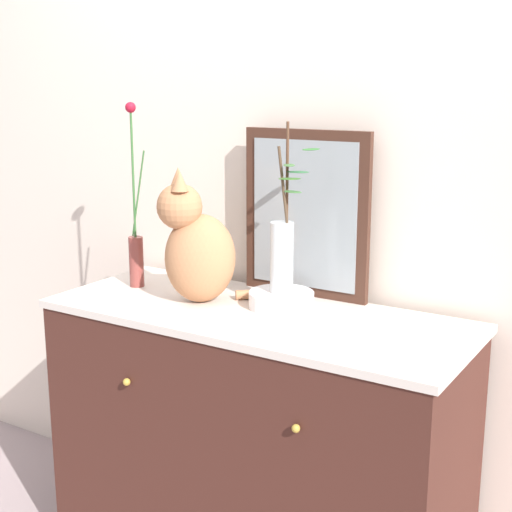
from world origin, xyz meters
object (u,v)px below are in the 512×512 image
at_px(sideboard, 256,446).
at_px(vase_glass_clear, 283,250).
at_px(cat_sitting, 196,246).
at_px(vase_slim_green, 136,244).
at_px(bowl_porcelain, 281,300).
at_px(mirror_leaning, 306,214).

xyz_separation_m(sideboard, vase_glass_clear, (0.05, 0.08, 0.65)).
xyz_separation_m(cat_sitting, vase_slim_green, (-0.29, 0.04, -0.03)).
relative_size(cat_sitting, vase_slim_green, 0.69).
height_order(cat_sitting, vase_glass_clear, vase_glass_clear).
bearing_deg(vase_slim_green, sideboard, -3.63).
bearing_deg(sideboard, cat_sitting, -178.13).
height_order(sideboard, vase_glass_clear, vase_glass_clear).
bearing_deg(vase_slim_green, cat_sitting, -7.77).
distance_m(bowl_porcelain, vase_glass_clear, 0.16).
bearing_deg(vase_glass_clear, cat_sitting, -161.89).
distance_m(mirror_leaning, vase_glass_clear, 0.19).
relative_size(vase_slim_green, bowl_porcelain, 3.05).
relative_size(vase_slim_green, vase_glass_clear, 1.18).
bearing_deg(cat_sitting, mirror_leaning, 44.62).
relative_size(mirror_leaning, vase_slim_green, 0.87).
bearing_deg(mirror_leaning, vase_glass_clear, -86.66).
height_order(vase_slim_green, vase_glass_clear, vase_slim_green).
xyz_separation_m(mirror_leaning, cat_sitting, (-0.26, -0.26, -0.09)).
xyz_separation_m(mirror_leaning, bowl_porcelain, (0.01, -0.17, -0.25)).
bearing_deg(vase_slim_green, vase_glass_clear, 4.94).
xyz_separation_m(bowl_porcelain, vase_glass_clear, (0.00, 0.00, 0.16)).
distance_m(mirror_leaning, bowl_porcelain, 0.30).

